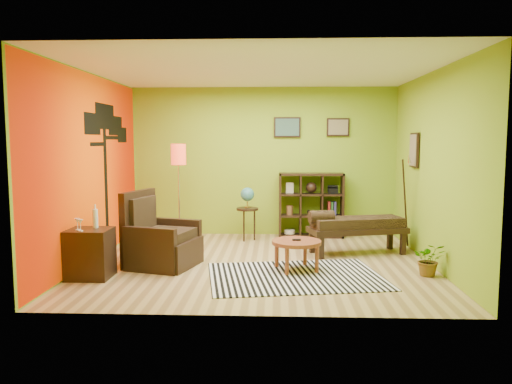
{
  "coord_description": "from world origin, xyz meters",
  "views": [
    {
      "loc": [
        0.26,
        -7.24,
        1.82
      ],
      "look_at": [
        -0.05,
        0.05,
        1.05
      ],
      "focal_mm": 35.0,
      "sensor_mm": 36.0,
      "label": 1
    }
  ],
  "objects_px": {
    "coffee_table": "(296,245)",
    "globe_table": "(247,200)",
    "potted_plant": "(429,263)",
    "armchair": "(159,243)",
    "cube_shelf": "(312,205)",
    "bench": "(355,225)",
    "side_cabinet": "(90,253)",
    "floor_lamp": "(179,163)"
  },
  "relations": [
    {
      "from": "floor_lamp",
      "to": "side_cabinet",
      "type": "bearing_deg",
      "value": -110.43
    },
    {
      "from": "globe_table",
      "to": "potted_plant",
      "type": "height_order",
      "value": "globe_table"
    },
    {
      "from": "globe_table",
      "to": "potted_plant",
      "type": "relative_size",
      "value": 2.14
    },
    {
      "from": "floor_lamp",
      "to": "potted_plant",
      "type": "height_order",
      "value": "floor_lamp"
    },
    {
      "from": "coffee_table",
      "to": "bench",
      "type": "bearing_deg",
      "value": 47.61
    },
    {
      "from": "coffee_table",
      "to": "side_cabinet",
      "type": "distance_m",
      "value": 2.78
    },
    {
      "from": "side_cabinet",
      "to": "floor_lamp",
      "type": "xyz_separation_m",
      "value": [
        0.78,
        2.1,
        1.08
      ]
    },
    {
      "from": "armchair",
      "to": "floor_lamp",
      "type": "height_order",
      "value": "floor_lamp"
    },
    {
      "from": "cube_shelf",
      "to": "bench",
      "type": "height_order",
      "value": "cube_shelf"
    },
    {
      "from": "coffee_table",
      "to": "armchair",
      "type": "xyz_separation_m",
      "value": [
        -1.97,
        0.18,
        -0.04
      ]
    },
    {
      "from": "coffee_table",
      "to": "globe_table",
      "type": "height_order",
      "value": "globe_table"
    },
    {
      "from": "coffee_table",
      "to": "cube_shelf",
      "type": "bearing_deg",
      "value": 81.18
    },
    {
      "from": "side_cabinet",
      "to": "coffee_table",
      "type": "bearing_deg",
      "value": 10.03
    },
    {
      "from": "side_cabinet",
      "to": "floor_lamp",
      "type": "bearing_deg",
      "value": 69.57
    },
    {
      "from": "globe_table",
      "to": "bench",
      "type": "relative_size",
      "value": 0.59
    },
    {
      "from": "floor_lamp",
      "to": "cube_shelf",
      "type": "height_order",
      "value": "floor_lamp"
    },
    {
      "from": "floor_lamp",
      "to": "armchair",
      "type": "bearing_deg",
      "value": -90.75
    },
    {
      "from": "floor_lamp",
      "to": "globe_table",
      "type": "xyz_separation_m",
      "value": [
        1.15,
        0.45,
        -0.68
      ]
    },
    {
      "from": "potted_plant",
      "to": "armchair",
      "type": "bearing_deg",
      "value": 173.97
    },
    {
      "from": "coffee_table",
      "to": "side_cabinet",
      "type": "height_order",
      "value": "side_cabinet"
    },
    {
      "from": "globe_table",
      "to": "floor_lamp",
      "type": "bearing_deg",
      "value": -158.48
    },
    {
      "from": "side_cabinet",
      "to": "cube_shelf",
      "type": "relative_size",
      "value": 0.8
    },
    {
      "from": "armchair",
      "to": "coffee_table",
      "type": "bearing_deg",
      "value": -5.3
    },
    {
      "from": "armchair",
      "to": "floor_lamp",
      "type": "xyz_separation_m",
      "value": [
        0.02,
        1.43,
        1.09
      ]
    },
    {
      "from": "floor_lamp",
      "to": "coffee_table",
      "type": "bearing_deg",
      "value": -39.52
    },
    {
      "from": "floor_lamp",
      "to": "cube_shelf",
      "type": "bearing_deg",
      "value": 19.58
    },
    {
      "from": "globe_table",
      "to": "potted_plant",
      "type": "xyz_separation_m",
      "value": [
        2.57,
        -2.28,
        -0.55
      ]
    },
    {
      "from": "coffee_table",
      "to": "floor_lamp",
      "type": "bearing_deg",
      "value": 140.48
    },
    {
      "from": "floor_lamp",
      "to": "bench",
      "type": "bearing_deg",
      "value": -10.7
    },
    {
      "from": "floor_lamp",
      "to": "globe_table",
      "type": "relative_size",
      "value": 1.81
    },
    {
      "from": "armchair",
      "to": "bench",
      "type": "bearing_deg",
      "value": 16.61
    },
    {
      "from": "coffee_table",
      "to": "globe_table",
      "type": "xyz_separation_m",
      "value": [
        -0.81,
        2.06,
        0.36
      ]
    },
    {
      "from": "globe_table",
      "to": "cube_shelf",
      "type": "distance_m",
      "value": 1.25
    },
    {
      "from": "armchair",
      "to": "side_cabinet",
      "type": "relative_size",
      "value": 1.13
    },
    {
      "from": "cube_shelf",
      "to": "bench",
      "type": "xyz_separation_m",
      "value": [
        0.59,
        -1.38,
        -0.14
      ]
    },
    {
      "from": "globe_table",
      "to": "potted_plant",
      "type": "bearing_deg",
      "value": -41.53
    },
    {
      "from": "cube_shelf",
      "to": "coffee_table",
      "type": "bearing_deg",
      "value": -98.82
    },
    {
      "from": "armchair",
      "to": "potted_plant",
      "type": "xyz_separation_m",
      "value": [
        3.74,
        -0.4,
        -0.15
      ]
    },
    {
      "from": "globe_table",
      "to": "armchair",
      "type": "bearing_deg",
      "value": -121.81
    },
    {
      "from": "armchair",
      "to": "globe_table",
      "type": "bearing_deg",
      "value": 58.19
    },
    {
      "from": "coffee_table",
      "to": "floor_lamp",
      "type": "relative_size",
      "value": 0.39
    },
    {
      "from": "floor_lamp",
      "to": "potted_plant",
      "type": "bearing_deg",
      "value": -26.12
    }
  ]
}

